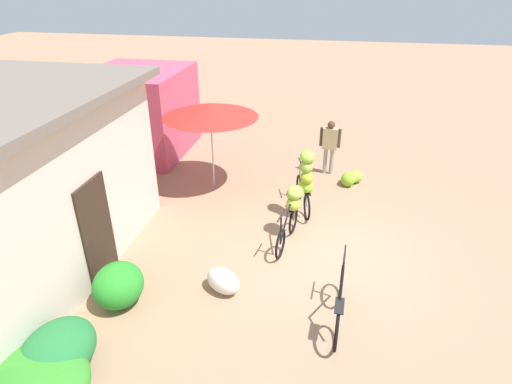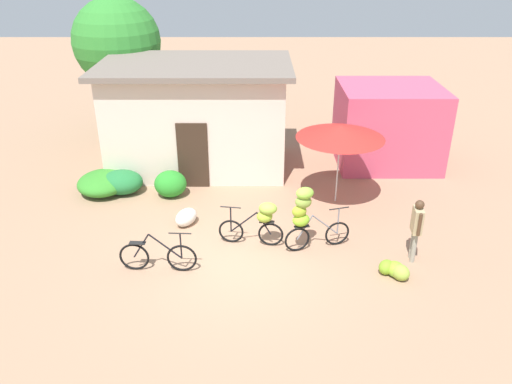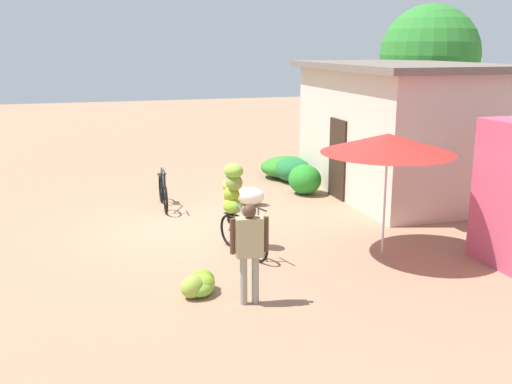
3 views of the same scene
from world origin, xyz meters
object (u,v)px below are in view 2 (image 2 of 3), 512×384
Objects in this scene: bicycle_leftmost at (158,256)px; shop_pink at (388,125)px; tree_behind_building at (117,43)px; market_umbrella at (341,132)px; bicycle_near_pile at (261,219)px; bicycle_center_loaded at (306,214)px; banana_pile_on_ground at (396,270)px; person_vendor at (417,224)px; building_low at (198,115)px; produce_sack at (187,217)px.

shop_pink is at bearing 44.19° from bicycle_leftmost.
market_umbrella is at bearing -36.84° from tree_behind_building.
tree_behind_building reaches higher than shop_pink.
bicycle_near_pile is 0.96× the size of bicycle_center_loaded.
person_vendor is at bearing 50.14° from banana_pile_on_ground.
market_umbrella reaches higher than bicycle_near_pile.
building_low is 8.41× the size of produce_sack.
produce_sack is (0.37, 2.05, -0.15)m from bicycle_leftmost.
bicycle_center_loaded is at bearing 150.03° from banana_pile_on_ground.
banana_pile_on_ground is 1.12× the size of produce_sack.
building_low is at bearing 90.56° from produce_sack.
bicycle_near_pile is 3.28m from banana_pile_on_ground.
building_low reaches higher than produce_sack.
bicycle_leftmost is at bearing -142.61° from market_umbrella.
bicycle_leftmost is 5.27m from banana_pile_on_ground.
tree_behind_building is at bearing 135.61° from person_vendor.
person_vendor is (0.55, 0.65, 0.78)m from banana_pile_on_ground.
tree_behind_building is 3.23× the size of person_vendor.
bicycle_near_pile reaches higher than bicycle_leftmost.
tree_behind_building is (-9.16, 2.44, 2.18)m from shop_pink.
bicycle_center_loaded is (-1.10, -2.52, -1.11)m from market_umbrella.
person_vendor is (5.44, -1.62, 0.72)m from produce_sack.
market_umbrella is 3.46m from bicycle_near_pile.
person_vendor reaches higher than bicycle_leftmost.
shop_pink reaches higher than produce_sack.
shop_pink is at bearing 60.00° from bicycle_center_loaded.
produce_sack is (-1.93, 0.99, -0.50)m from bicycle_near_pile.
person_vendor is at bearing -10.35° from bicycle_center_loaded.
tree_behind_building reaches higher than bicycle_center_loaded.
produce_sack is at bearing 155.09° from banana_pile_on_ground.
bicycle_center_loaded reaches higher than person_vendor.
shop_pink is at bearing 2.50° from building_low.
shop_pink is 0.64× the size of tree_behind_building.
bicycle_center_loaded is (6.03, -7.86, -2.48)m from tree_behind_building.
building_low is at bearing 86.89° from bicycle_leftmost.
produce_sack is at bearing -161.71° from market_umbrella.
person_vendor is at bearing -65.39° from market_umbrella.
bicycle_leftmost is at bearing -155.16° from bicycle_near_pile.
shop_pink is 4.57× the size of produce_sack.
market_umbrella is 3.46m from person_vendor.
building_low is 4.91m from market_umbrella.
market_umbrella is 1.55× the size of person_vendor.
bicycle_leftmost is 2.09m from produce_sack.
building_low is at bearing 147.48° from market_umbrella.
building_low is at bearing 120.42° from bicycle_center_loaded.
produce_sack is at bearing -89.44° from building_low.
banana_pile_on_ground is at bearing -100.55° from shop_pink.
produce_sack is (3.04, -6.69, -3.23)m from tree_behind_building.
shop_pink is 5.91m from person_vendor.
bicycle_leftmost is (-0.33, -6.03, -1.32)m from building_low.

